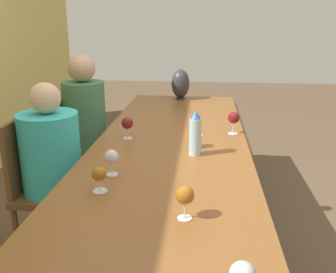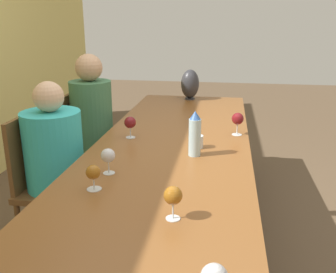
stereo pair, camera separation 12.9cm
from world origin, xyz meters
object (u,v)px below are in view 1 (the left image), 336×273
(wine_glass_1, at_px, (111,157))
(chair_far, at_px, (78,147))
(person_near, at_px, (54,167))
(wine_glass_3, at_px, (99,175))
(wine_glass_2, at_px, (127,123))
(wine_glass_5, at_px, (185,196))
(water_bottle, at_px, (195,134))
(wine_glass_0, at_px, (234,118))
(water_tumbler, at_px, (196,141))
(person_far, at_px, (87,127))
(vase, at_px, (180,84))
(chair_near, at_px, (43,183))

(wine_glass_1, relative_size, chair_far, 0.15)
(chair_far, distance_m, person_near, 0.73)
(wine_glass_3, distance_m, chair_far, 1.44)
(wine_glass_2, distance_m, wine_glass_5, 1.11)
(water_bottle, xyz_separation_m, wine_glass_3, (-0.54, 0.43, -0.05))
(wine_glass_0, height_order, wine_glass_2, wine_glass_0)
(water_tumbler, bearing_deg, person_near, 96.18)
(wine_glass_5, height_order, person_far, person_far)
(vase, relative_size, wine_glass_0, 1.89)
(chair_far, bearing_deg, wine_glass_5, -147.27)
(wine_glass_1, relative_size, chair_near, 0.15)
(wine_glass_5, relative_size, person_near, 0.12)
(water_tumbler, distance_m, wine_glass_1, 0.64)
(water_bottle, bearing_deg, wine_glass_2, 59.16)
(water_tumbler, relative_size, person_near, 0.07)
(water_bottle, distance_m, wine_glass_3, 0.69)
(wine_glass_0, relative_size, person_near, 0.14)
(wine_glass_3, bearing_deg, water_bottle, -38.56)
(vase, relative_size, person_far, 0.24)
(water_tumbler, bearing_deg, wine_glass_2, 73.74)
(vase, relative_size, chair_near, 0.32)
(water_tumbler, height_order, wine_glass_5, wine_glass_5)
(wine_glass_5, bearing_deg, person_far, 30.37)
(wine_glass_3, relative_size, person_near, 0.11)
(vase, distance_m, wine_glass_3, 2.14)
(vase, distance_m, wine_glass_5, 2.34)
(wine_glass_0, bearing_deg, water_bottle, 150.65)
(vase, relative_size, person_near, 0.26)
(chair_near, bearing_deg, vase, -27.08)
(wine_glass_5, height_order, person_near, person_near)
(wine_glass_5, distance_m, person_near, 1.20)
(wine_glass_2, distance_m, person_far, 0.67)
(water_tumbler, relative_size, wine_glass_2, 0.54)
(water_tumbler, xyz_separation_m, chair_far, (0.61, 0.99, -0.29))
(wine_glass_2, xyz_separation_m, wine_glass_5, (-1.02, -0.44, -0.00))
(chair_far, bearing_deg, wine_glass_3, -156.71)
(wine_glass_1, height_order, chair_far, chair_far)
(wine_glass_3, xyz_separation_m, person_far, (1.29, 0.47, -0.15))
(vase, distance_m, chair_near, 1.78)
(water_bottle, relative_size, chair_far, 0.29)
(water_tumbler, bearing_deg, chair_near, 95.63)
(water_bottle, height_order, wine_glass_1, water_bottle)
(water_tumbler, bearing_deg, wine_glass_0, -38.32)
(chair_far, relative_size, person_far, 0.74)
(wine_glass_2, xyz_separation_m, person_far, (0.48, 0.44, -0.17))
(water_bottle, distance_m, chair_near, 1.05)
(wine_glass_1, xyz_separation_m, wine_glass_5, (-0.41, -0.40, 0.01))
(wine_glass_1, distance_m, chair_near, 0.76)
(vase, bearing_deg, chair_near, 152.92)
(water_bottle, height_order, vase, vase)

